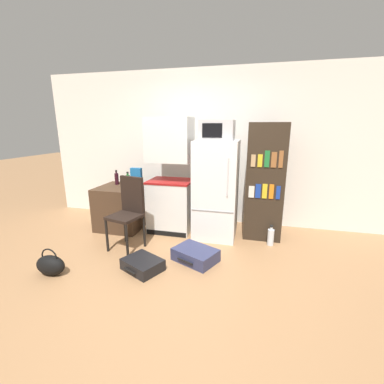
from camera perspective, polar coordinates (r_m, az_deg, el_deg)
name	(u,v)px	position (r m, az deg, el deg)	size (l,w,h in m)	color
ground_plane	(169,275)	(3.21, -5.20, -17.87)	(24.00, 24.00, 0.00)	#A3754C
wall_back	(215,148)	(4.63, 5.05, 9.67)	(6.40, 0.10, 2.66)	white
side_table	(122,207)	(4.58, -15.35, -3.23)	(0.73, 0.73, 0.72)	#422D1E
kitchen_hutch	(171,180)	(4.19, -4.79, 2.68)	(0.71, 0.56, 1.85)	silver
refrigerator	(216,190)	(3.99, 5.36, 0.49)	(0.65, 0.67, 1.51)	white
microwave	(217,130)	(3.87, 5.67, 13.50)	(0.49, 0.42, 0.29)	#B7B7BC
bookshelf	(265,182)	(4.05, 15.87, 2.07)	(0.56, 0.40, 1.77)	#2D2319
bottle_amber_beer	(129,186)	(4.11, -13.91, 1.29)	(0.08, 0.08, 0.19)	brown
bottle_green_tall	(128,181)	(4.41, -14.04, 2.47)	(0.07, 0.07, 0.25)	#1E6028
bottle_clear_short	(131,178)	(4.68, -13.34, 2.97)	(0.07, 0.07, 0.21)	silver
bottle_wine_dark	(117,178)	(4.64, -16.40, 2.90)	(0.07, 0.07, 0.25)	black
cereal_box	(136,177)	(4.49, -12.24, 3.36)	(0.19, 0.07, 0.30)	#1E66A8
chair	(129,207)	(3.74, -13.85, -3.25)	(0.49, 0.49, 1.03)	black
suitcase_large_flat	(195,255)	(3.45, 0.76, -13.78)	(0.65, 0.57, 0.16)	navy
suitcase_small_flat	(143,264)	(3.32, -10.92, -15.54)	(0.56, 0.51, 0.14)	black
handbag	(51,265)	(3.56, -28.92, -13.99)	(0.36, 0.20, 0.33)	black
water_bottle_front	(271,237)	(4.01, 17.09, -9.46)	(0.09, 0.09, 0.31)	silver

